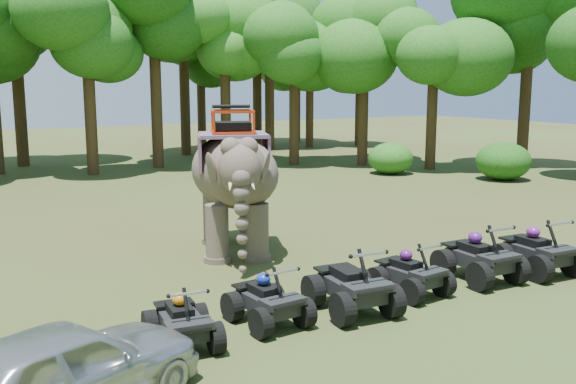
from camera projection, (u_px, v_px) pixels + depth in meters
name	position (u px, v px, depth m)	size (l,w,h in m)	color
ground	(315.00, 282.00, 14.53)	(110.00, 110.00, 0.00)	#47381E
elephant	(234.00, 180.00, 16.89)	(2.02, 4.59, 3.86)	#4A3D36
parked_car	(65.00, 369.00, 8.59)	(1.58, 3.92, 1.34)	silver
atv_0	(182.00, 315.00, 10.90)	(1.12, 1.53, 1.14)	black
atv_1	(267.00, 294.00, 11.92)	(1.16, 1.59, 1.18)	black
atv_2	(352.00, 278.00, 12.55)	(1.34, 1.84, 1.36)	black
atv_3	(410.00, 267.00, 13.62)	(1.15, 1.58, 1.17)	black
atv_4	(480.00, 251.00, 14.57)	(1.34, 1.84, 1.36)	black
atv_5	(538.00, 245.00, 15.14)	(1.33, 1.83, 1.35)	black
tree_0	(89.00, 84.00, 30.83)	(6.17, 6.17, 8.81)	#195114
tree_1	(155.00, 76.00, 33.43)	(6.70, 6.70, 9.58)	#195114
tree_2	(225.00, 84.00, 34.83)	(6.12, 6.12, 8.74)	#195114
tree_3	(294.00, 87.00, 34.78)	(5.93, 5.93, 8.47)	#195114
tree_4	(364.00, 84.00, 34.41)	(6.17, 6.17, 8.82)	#195114
tree_5	(433.00, 93.00, 32.92)	(5.50, 5.50, 7.86)	#195114
tree_6	(527.00, 73.00, 33.73)	(6.96, 6.96, 9.95)	#195114
tree_33	(269.00, 67.00, 42.74)	(7.69, 7.69, 10.99)	#195114
tree_34	(201.00, 89.00, 41.21)	(5.69, 5.69, 8.13)	#195114
tree_35	(17.00, 63.00, 33.87)	(7.66, 7.66, 10.94)	#195114
tree_39	(297.00, 88.00, 48.18)	(5.74, 5.74, 8.20)	#195114
tree_40	(310.00, 90.00, 44.17)	(5.53, 5.53, 7.90)	#195114
tree_41	(257.00, 68.00, 44.96)	(7.68, 7.68, 10.97)	#195114
tree_42	(184.00, 70.00, 39.31)	(7.33, 7.33, 10.47)	#195114
tree_43	(359.00, 92.00, 45.28)	(5.33, 5.33, 7.62)	#195114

